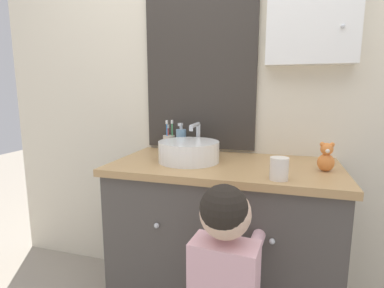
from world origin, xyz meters
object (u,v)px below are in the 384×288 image
Objects in this scene: child_figure at (225,285)px; teddy_bear at (326,158)px; toothbrush_holder at (169,143)px; soap_dispenser at (181,141)px; drinking_cup at (279,169)px; sink_basin at (189,151)px.

teddy_bear is at bearing 52.11° from child_figure.
soap_dispenser is (0.09, -0.04, 0.02)m from toothbrush_holder.
toothbrush_holder is 0.10m from soap_dispenser.
teddy_bear is at bearing -15.91° from toothbrush_holder.
drinking_cup reaches higher than child_figure.
toothbrush_holder is at bearing 131.17° from sink_basin.
teddy_bear is 0.28m from drinking_cup.
drinking_cup is at bearing -135.63° from teddy_bear.
drinking_cup is at bearing -25.20° from sink_basin.
toothbrush_holder is 0.95m from child_figure.
sink_basin is 0.68m from child_figure.
teddy_bear is (0.65, -0.01, 0.01)m from sink_basin.
teddy_bear is at bearing 44.37° from drinking_cup.
teddy_bear is (0.85, -0.24, 0.01)m from toothbrush_holder.
soap_dispenser is 0.69m from drinking_cup.
soap_dispenser is at bearing 120.05° from sink_basin.
sink_basin is 0.31m from toothbrush_holder.
child_figure is at bearing -60.08° from sink_basin.
child_figure is at bearing -127.89° from teddy_bear.
soap_dispenser is (-0.11, 0.19, 0.02)m from sink_basin.
sink_basin is 0.65m from teddy_bear.
soap_dispenser is at bearing 119.96° from child_figure.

